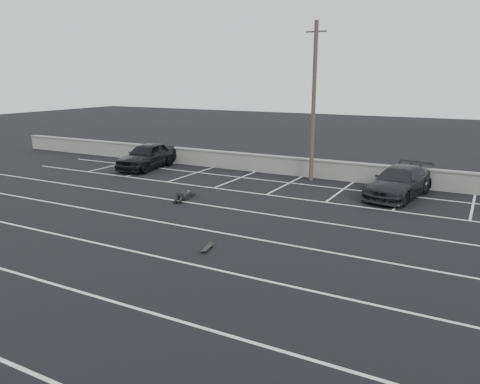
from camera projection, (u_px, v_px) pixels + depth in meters
The scene contains 8 objects.
ground at pixel (200, 266), 14.22m from camera, with size 120.00×120.00×0.00m, color black.
seawall at pixel (337, 170), 26.05m from camera, with size 50.00×0.45×1.06m.
stall_lines at pixel (260, 226), 18.02m from camera, with size 36.00×20.05×0.01m.
car_left at pixel (147, 156), 29.21m from camera, with size 1.90×4.72×1.61m, color black.
car_right at pixel (399, 182), 22.30m from camera, with size 2.02×4.96×1.44m, color black.
utility_pole at pixel (314, 102), 25.04m from camera, with size 1.13×0.23×8.45m.
person at pixel (185, 193), 22.23m from camera, with size 1.49×2.43×0.45m, color black, non-canonical shape.
skateboard at pixel (207, 248), 15.54m from camera, with size 0.31×0.71×0.08m.
Camera 1 is at (7.38, -11.09, 5.60)m, focal length 35.00 mm.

